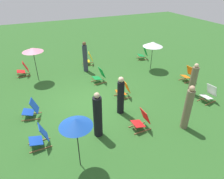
% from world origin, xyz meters
% --- Properties ---
extents(ground_plane, '(40.00, 40.00, 0.00)m').
position_xyz_m(ground_plane, '(0.00, 0.00, 0.00)').
color(ground_plane, '#2D6026').
extents(deckchair_0, '(0.57, 0.81, 0.83)m').
position_xyz_m(deckchair_0, '(2.05, 5.27, 0.37)').
color(deckchair_0, olive).
rests_on(deckchair_0, ground).
extents(deckchair_1, '(0.54, 0.80, 0.83)m').
position_xyz_m(deckchair_1, '(-1.87, 1.27, 0.37)').
color(deckchair_1, olive).
rests_on(deckchair_1, ground).
extents(deckchair_2, '(0.53, 0.79, 0.83)m').
position_xyz_m(deckchair_2, '(-0.01, 5.89, 0.37)').
color(deckchair_2, olive).
rests_on(deckchair_2, ground).
extents(deckchair_3, '(0.48, 0.76, 0.83)m').
position_xyz_m(deckchair_3, '(-4.49, -2.53, 0.37)').
color(deckchair_3, olive).
rests_on(deckchair_3, ground).
extents(deckchair_4, '(0.65, 0.86, 0.83)m').
position_xyz_m(deckchair_4, '(-3.89, 5.34, 0.37)').
color(deckchair_4, olive).
rests_on(deckchair_4, ground).
extents(deckchair_5, '(0.49, 0.77, 0.83)m').
position_xyz_m(deckchair_5, '(1.79, -2.33, 0.37)').
color(deckchair_5, olive).
rests_on(deckchair_5, ground).
extents(deckchair_6, '(0.49, 0.77, 0.83)m').
position_xyz_m(deckchair_6, '(2.44, 1.36, 0.37)').
color(deckchair_6, olive).
rests_on(deckchair_6, ground).
extents(deckchair_7, '(0.53, 0.79, 0.83)m').
position_xyz_m(deckchair_7, '(0.08, 1.79, 0.37)').
color(deckchair_7, olive).
rests_on(deckchair_7, ground).
extents(deckchair_8, '(0.65, 0.86, 0.83)m').
position_xyz_m(deckchair_8, '(-4.52, 1.51, 0.37)').
color(deckchair_8, olive).
rests_on(deckchair_8, ground).
extents(deckchair_9, '(0.64, 0.85, 0.83)m').
position_xyz_m(deckchair_9, '(-0.04, -2.45, 0.37)').
color(deckchair_9, olive).
rests_on(deckchair_9, ground).
extents(umbrella_0, '(1.11, 1.11, 1.90)m').
position_xyz_m(umbrella_0, '(-3.49, -1.84, 1.79)').
color(umbrella_0, black).
rests_on(umbrella_0, ground).
extents(umbrella_1, '(0.96, 0.96, 1.84)m').
position_xyz_m(umbrella_1, '(3.18, -1.32, 1.71)').
color(umbrella_1, black).
rests_on(umbrella_1, ground).
extents(umbrella_2, '(1.20, 1.20, 1.74)m').
position_xyz_m(umbrella_2, '(-2.22, 4.88, 1.60)').
color(umbrella_2, black).
rests_on(umbrella_2, ground).
extents(person_0, '(0.41, 0.41, 1.71)m').
position_xyz_m(person_0, '(1.16, 1.08, 0.82)').
color(person_0, black).
rests_on(person_0, ground).
extents(person_1, '(0.37, 0.37, 1.85)m').
position_xyz_m(person_1, '(-3.59, 1.02, 0.89)').
color(person_1, '#333847').
rests_on(person_1, ground).
extents(person_2, '(0.45, 0.45, 1.83)m').
position_xyz_m(person_2, '(2.09, -0.29, 0.86)').
color(person_2, black).
rests_on(person_2, ground).
extents(person_3, '(0.39, 0.39, 1.86)m').
position_xyz_m(person_3, '(3.07, 2.94, 0.89)').
color(person_3, '#72664C').
rests_on(person_3, ground).
extents(person_4, '(0.45, 0.45, 1.65)m').
position_xyz_m(person_4, '(1.22, 5.00, 0.77)').
color(person_4, '#72664C').
rests_on(person_4, ground).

